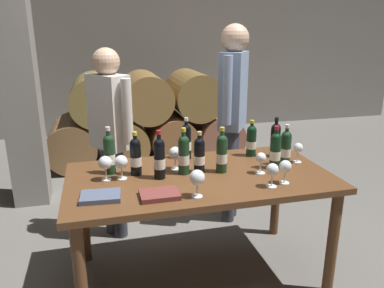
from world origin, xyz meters
TOP-DOWN VIEW (x-y plane):
  - ground_plane at (0.00, 0.00)m, footprint 14.00×14.00m
  - cellar_back_wall at (0.00, 4.20)m, footprint 10.00×0.24m
  - barrel_stack at (-0.00, 2.60)m, footprint 2.49×0.90m
  - stone_pillar at (-1.30, 1.60)m, footprint 0.32×0.32m
  - dining_table at (0.00, 0.00)m, footprint 1.70×0.90m
  - wine_bottle_0 at (0.47, 0.28)m, footprint 0.07×0.07m
  - wine_bottle_1 at (0.15, 0.01)m, footprint 0.07×0.07m
  - wine_bottle_2 at (0.62, 0.03)m, footprint 0.07×0.07m
  - wine_bottle_3 at (-0.56, 0.17)m, footprint 0.07×0.07m
  - wine_bottle_4 at (0.01, 0.04)m, footprint 0.07×0.07m
  - wine_bottle_5 at (-0.40, 0.11)m, footprint 0.07×0.07m
  - wine_bottle_6 at (0.52, -0.01)m, footprint 0.07×0.07m
  - wine_bottle_7 at (-0.01, 0.34)m, footprint 0.07×0.07m
  - wine_bottle_8 at (0.64, 0.22)m, footprint 0.07×0.07m
  - wine_bottle_9 at (-0.26, 0.01)m, footprint 0.07×0.07m
  - wine_bottle_10 at (-0.10, 0.05)m, footprint 0.07×0.07m
  - wine_glass_0 at (0.46, -0.27)m, footprint 0.07×0.07m
  - wine_glass_1 at (-0.59, 0.06)m, footprint 0.08×0.08m
  - wine_glass_2 at (0.39, -0.08)m, footprint 0.07×0.07m
  - wine_glass_3 at (-0.50, 0.05)m, footprint 0.08×0.08m
  - wine_glass_4 at (0.74, 0.06)m, footprint 0.07×0.07m
  - wine_glass_5 at (-0.13, 0.14)m, footprint 0.08×0.08m
  - wine_glass_6 at (-0.11, -0.32)m, footprint 0.09×0.09m
  - wine_glass_7 at (0.36, -0.30)m, footprint 0.07×0.07m
  - tasting_notebook at (-0.63, -0.21)m, footprint 0.23×0.18m
  - leather_ledger at (-0.31, -0.27)m, footprint 0.22×0.16m
  - sommelier_presenting at (0.50, 0.75)m, footprint 0.33×0.43m
  - taster_seated_left at (-0.53, 0.72)m, footprint 0.33×0.41m

SIDE VIEW (x-z plane):
  - ground_plane at x=0.00m, z-range 0.00..0.00m
  - barrel_stack at x=0.00m, z-range -0.04..1.11m
  - dining_table at x=0.00m, z-range 0.29..1.05m
  - tasting_notebook at x=-0.63m, z-range 0.76..0.79m
  - leather_ledger at x=-0.31m, z-range 0.76..0.79m
  - wine_glass_2 at x=0.39m, z-range 0.79..0.93m
  - wine_glass_4 at x=0.74m, z-range 0.79..0.93m
  - wine_glass_7 at x=0.36m, z-range 0.79..0.94m
  - wine_glass_0 at x=0.46m, z-range 0.79..0.94m
  - wine_glass_3 at x=-0.50m, z-range 0.79..0.95m
  - wine_glass_5 at x=-0.13m, z-range 0.79..0.95m
  - wine_glass_1 at x=-0.59m, z-range 0.79..0.95m
  - wine_glass_6 at x=-0.11m, z-range 0.79..0.95m
  - wine_bottle_0 at x=0.47m, z-range 0.74..1.02m
  - wine_bottle_4 at x=0.01m, z-range 0.74..1.02m
  - wine_bottle_5 at x=-0.40m, z-range 0.74..1.03m
  - wine_bottle_2 at x=0.62m, z-range 0.74..1.03m
  - wine_bottle_6 at x=0.52m, z-range 0.74..1.04m
  - wine_bottle_8 at x=0.64m, z-range 0.74..1.04m
  - wine_bottle_7 at x=-0.01m, z-range 0.74..1.04m
  - wine_bottle_1 at x=0.15m, z-range 0.74..1.04m
  - wine_bottle_10 at x=-0.10m, z-range 0.74..1.05m
  - wine_bottle_9 at x=-0.26m, z-range 0.74..1.05m
  - wine_bottle_3 at x=-0.56m, z-range 0.74..1.05m
  - taster_seated_left at x=-0.53m, z-range 0.15..1.69m
  - sommelier_presenting at x=0.50m, z-range 0.19..1.90m
  - stone_pillar at x=-1.30m, z-range 0.00..2.60m
  - cellar_back_wall at x=0.00m, z-range 0.00..2.80m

